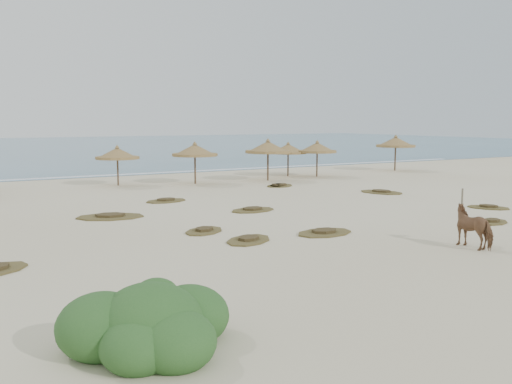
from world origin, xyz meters
TOP-DOWN VIEW (x-y plane):
  - ground at (0.00, 0.00)m, footprint 160.00×160.00m
  - ocean at (0.00, 75.00)m, footprint 200.00×100.00m
  - foam_line at (0.00, 26.00)m, footprint 70.00×0.60m
  - palapa_2 at (-2.27, 19.10)m, footprint 3.48×3.48m
  - palapa_3 at (2.45, 17.60)m, footprint 3.52×3.52m
  - palapa_4 at (7.61, 16.87)m, footprint 3.75×3.75m
  - palapa_5 at (12.25, 17.50)m, footprint 3.40×3.40m
  - palapa_6 at (10.51, 18.77)m, footprint 3.01×3.01m
  - palapa_7 at (20.82, 18.33)m, footprint 4.02×4.02m
  - horse at (2.79, -4.36)m, footprint 0.80×1.67m
  - fence_post_far at (7.71, 0.33)m, footprint 0.10×0.10m
  - bush at (-9.39, -7.17)m, footprint 3.27×2.88m
  - scrub_1 at (-6.07, 7.40)m, footprint 3.33×2.67m
  - scrub_2 at (-3.88, 2.48)m, footprint 2.23×2.11m
  - scrub_3 at (0.18, 5.92)m, footprint 2.39×1.72m
  - scrub_4 at (10.33, 0.97)m, footprint 2.05×2.30m
  - scrub_5 at (9.86, 7.90)m, footprint 2.38×2.96m
  - scrub_7 at (6.59, 13.56)m, footprint 2.42×2.25m
  - scrub_9 at (-0.15, -0.06)m, footprint 2.44×1.70m
  - scrub_10 at (6.28, 13.64)m, footprint 2.05×2.01m
  - scrub_11 at (-3.22, 0.21)m, footprint 2.46×2.28m
  - scrub_12 at (7.17, -1.68)m, footprint 1.94×1.56m
  - scrub_13 at (-2.21, 10.79)m, footprint 2.44×1.82m

SIDE VIEW (x-z plane):
  - ground at x=0.00m, z-range 0.00..0.00m
  - ocean at x=0.00m, z-range 0.00..0.01m
  - foam_line at x=0.00m, z-range 0.00..0.01m
  - scrub_5 at x=9.86m, z-range -0.03..0.13m
  - scrub_10 at x=6.28m, z-range -0.03..0.13m
  - scrub_12 at x=7.17m, z-range -0.03..0.13m
  - scrub_1 at x=-6.07m, z-range -0.03..0.13m
  - scrub_7 at x=6.59m, z-range -0.03..0.13m
  - scrub_13 at x=-2.21m, z-range -0.03..0.13m
  - scrub_2 at x=-3.88m, z-range -0.03..0.13m
  - scrub_3 at x=0.18m, z-range -0.03..0.13m
  - scrub_4 at x=10.33m, z-range -0.03..0.13m
  - scrub_9 at x=-0.15m, z-range -0.03..0.13m
  - scrub_11 at x=-3.22m, z-range -0.03..0.13m
  - bush at x=-9.39m, z-range -0.25..1.21m
  - fence_post_far at x=7.71m, z-range 0.00..1.18m
  - horse at x=2.79m, z-range 0.00..1.39m
  - palapa_6 at x=10.51m, z-range 0.71..3.30m
  - palapa_2 at x=-2.27m, z-range 0.72..3.33m
  - palapa_5 at x=12.25m, z-range 0.75..3.47m
  - palapa_3 at x=2.45m, z-range 0.77..3.57m
  - palapa_4 at x=7.61m, z-range 0.81..3.74m
  - palapa_7 at x=20.82m, z-range 0.82..3.81m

